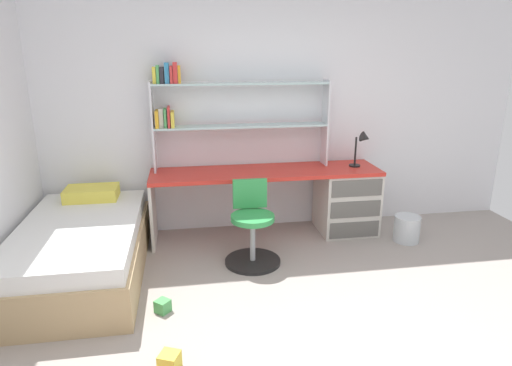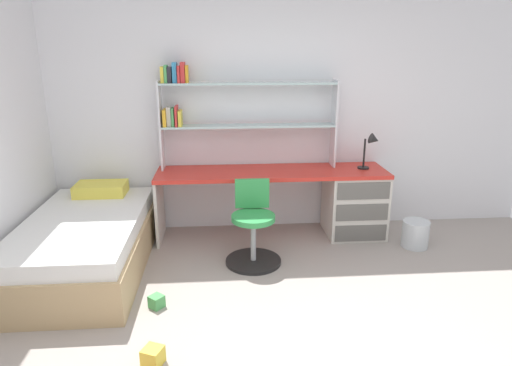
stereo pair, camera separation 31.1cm
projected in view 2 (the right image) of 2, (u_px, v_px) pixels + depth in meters
room_shell at (139, 125)px, 3.42m from camera, size 5.69×5.81×2.71m
desk at (332, 198)px, 4.67m from camera, size 2.37×0.58×0.72m
bookshelf_hutch at (226, 106)px, 4.48m from camera, size 1.81×0.22×1.08m
desk_lamp at (372, 145)px, 4.51m from camera, size 0.20×0.17×0.38m
swivel_chair at (253, 232)px, 4.08m from camera, size 0.52×0.52×0.77m
bed_platform at (86, 243)px, 3.96m from camera, size 1.03×1.84×0.61m
waste_bin at (415, 234)px, 4.44m from camera, size 0.27×0.27×0.27m
toy_block_yellow_1 at (153, 356)px, 2.79m from camera, size 0.16×0.16×0.12m
toy_block_green_3 at (157, 302)px, 3.41m from camera, size 0.14×0.14×0.10m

